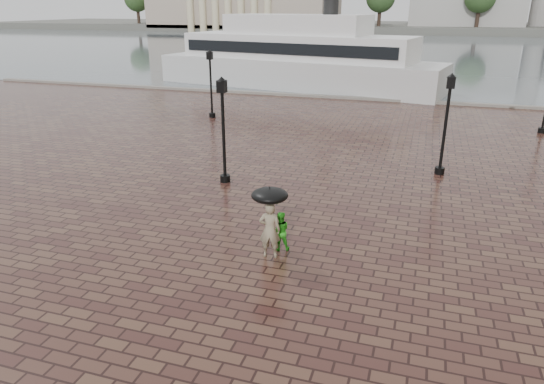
{
  "coord_description": "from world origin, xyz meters",
  "views": [
    {
      "loc": [
        2.03,
        -8.52,
        7.22
      ],
      "look_at": [
        -2.54,
        5.92,
        1.4
      ],
      "focal_mm": 32.0,
      "sensor_mm": 36.0,
      "label": 1
    }
  ],
  "objects_px": {
    "street_lamps": "(356,104)",
    "adult_pedestrian": "(270,230)",
    "child_pedestrian": "(280,231)",
    "ferry_near": "(297,58)"
  },
  "relations": [
    {
      "from": "street_lamps",
      "to": "adult_pedestrian",
      "type": "height_order",
      "value": "street_lamps"
    },
    {
      "from": "street_lamps",
      "to": "child_pedestrian",
      "type": "distance_m",
      "value": 12.99
    },
    {
      "from": "child_pedestrian",
      "to": "ferry_near",
      "type": "distance_m",
      "value": 33.42
    },
    {
      "from": "street_lamps",
      "to": "adult_pedestrian",
      "type": "relative_size",
      "value": 11.96
    },
    {
      "from": "ferry_near",
      "to": "child_pedestrian",
      "type": "bearing_deg",
      "value": -64.96
    },
    {
      "from": "adult_pedestrian",
      "to": "child_pedestrian",
      "type": "bearing_deg",
      "value": -116.42
    },
    {
      "from": "adult_pedestrian",
      "to": "ferry_near",
      "type": "bearing_deg",
      "value": -86.48
    },
    {
      "from": "street_lamps",
      "to": "ferry_near",
      "type": "distance_m",
      "value": 21.25
    },
    {
      "from": "child_pedestrian",
      "to": "ferry_near",
      "type": "bearing_deg",
      "value": -98.55
    },
    {
      "from": "street_lamps",
      "to": "child_pedestrian",
      "type": "bearing_deg",
      "value": -91.66
    }
  ]
}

